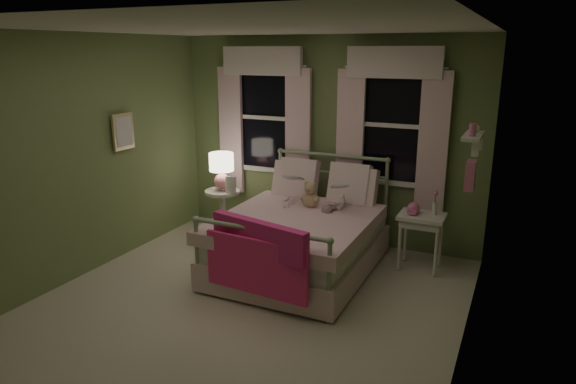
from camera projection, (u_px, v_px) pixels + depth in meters
The scene contains 18 objects.
room_shell at pixel (244, 176), 4.70m from camera, with size 4.20×4.20×4.20m.
bed at pixel (301, 237), 5.77m from camera, with size 1.58×2.04×1.18m.
pink_throw at pixel (258, 250), 4.81m from camera, with size 1.10×0.34×0.71m.
child_left at pixel (294, 180), 6.11m from camera, with size 0.26×0.17×0.70m, color #F7D1DD.
child_right at pixel (338, 187), 5.89m from camera, with size 0.32×0.25×0.65m, color #F7D1DD.
book_left at pixel (285, 181), 5.88m from camera, with size 0.20×0.27×0.03m, color beige.
book_right at pixel (331, 190), 5.66m from camera, with size 0.20×0.27×0.02m, color beige.
teddy_bear at pixel (310, 196), 5.89m from camera, with size 0.23×0.19×0.32m.
nightstand_left at pixel (223, 207), 6.74m from camera, with size 0.46×0.46×0.65m.
table_lamp at pixel (222, 168), 6.60m from camera, with size 0.31×0.31×0.48m.
book_nightstand at pixel (226, 192), 6.57m from camera, with size 0.16×0.22×0.02m, color beige.
nightstand_right at pixel (422, 223), 5.73m from camera, with size 0.50×0.40×0.64m.
pink_toy at pixel (413, 209), 5.72m from camera, with size 0.14×0.19×0.14m.
bud_vase at pixel (435, 203), 5.66m from camera, with size 0.06×0.06×0.28m.
window_left at pixel (264, 113), 6.73m from camera, with size 1.34×0.13×1.96m.
window_right at pixel (392, 120), 6.04m from camera, with size 1.34×0.13×1.96m.
wall_shelf at pixel (472, 156), 4.48m from camera, with size 0.15×0.50×0.60m.
framed_picture at pixel (123, 132), 5.96m from camera, with size 0.03×0.32×0.42m.
Camera 1 is at (2.29, -3.97, 2.42)m, focal length 32.00 mm.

